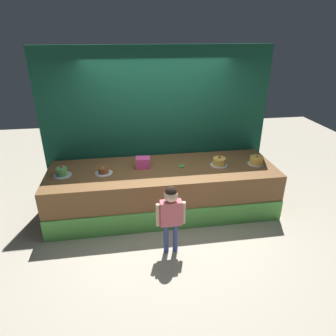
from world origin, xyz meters
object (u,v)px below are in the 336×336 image
at_px(child_figure, 171,211).
at_px(cake_far_right, 256,161).
at_px(pink_box, 143,162).
at_px(donut, 182,166).
at_px(cake_far_left, 62,172).
at_px(cake_center_left, 104,171).
at_px(cake_center_right, 219,162).

bearing_deg(child_figure, cake_far_right, 31.87).
bearing_deg(pink_box, donut, -8.44).
xyz_separation_m(cake_far_left, cake_far_right, (3.24, -0.05, 0.00)).
distance_m(cake_center_left, cake_far_right, 2.59).
height_order(pink_box, cake_far_right, pink_box).
bearing_deg(donut, child_figure, -108.24).
distance_m(cake_center_left, cake_center_right, 1.94).
bearing_deg(cake_far_right, pink_box, 174.76).
bearing_deg(cake_far_left, donut, 0.91).
height_order(cake_far_left, cake_center_left, cake_far_left).
bearing_deg(child_figure, cake_far_left, 145.43).
height_order(child_figure, cake_far_right, child_figure).
bearing_deg(donut, cake_center_right, -2.26).
relative_size(pink_box, cake_far_left, 0.80).
bearing_deg(pink_box, cake_center_left, -167.45).
relative_size(child_figure, cake_far_left, 3.66).
bearing_deg(donut, cake_far_right, -3.63).
relative_size(cake_far_left, cake_far_right, 1.00).
height_order(pink_box, donut, pink_box).
xyz_separation_m(child_figure, cake_far_left, (-1.57, 1.08, 0.18)).
height_order(donut, cake_center_right, cake_center_right).
bearing_deg(child_figure, donut, 71.76).
bearing_deg(cake_center_left, child_figure, -49.04).
distance_m(cake_far_left, cake_center_right, 2.59).
distance_m(pink_box, cake_far_right, 1.95).
bearing_deg(cake_far_left, cake_center_right, 0.12).
relative_size(child_figure, cake_center_left, 3.76).
bearing_deg(cake_far_right, donut, 176.37).
bearing_deg(cake_center_right, cake_center_left, -179.34).
relative_size(donut, cake_far_left, 0.36).
relative_size(pink_box, donut, 2.22).
xyz_separation_m(pink_box, cake_far_right, (1.94, -0.18, -0.02)).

